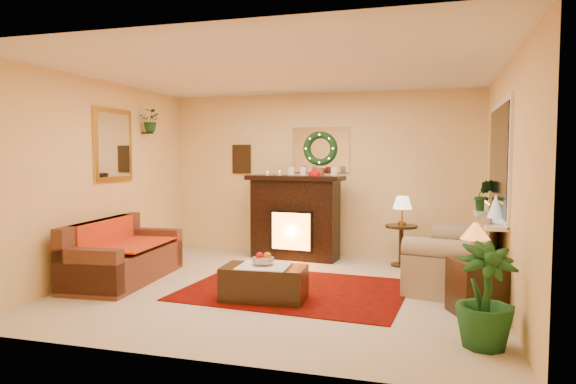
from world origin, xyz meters
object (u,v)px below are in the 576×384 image
(loveseat, at_px, (458,253))
(end_table_square, at_px, (476,288))
(side_table_round, at_px, (401,244))
(coffee_table, at_px, (264,282))
(fireplace, at_px, (295,224))
(sofa, at_px, (125,247))

(loveseat, distance_m, end_table_square, 1.14)
(side_table_round, xyz_separation_m, coffee_table, (-1.34, -2.26, -0.12))
(fireplace, distance_m, coffee_table, 2.40)
(fireplace, xyz_separation_m, loveseat, (2.37, -1.13, -0.13))
(fireplace, xyz_separation_m, coffee_table, (0.29, -2.36, -0.34))
(coffee_table, bearing_deg, side_table_round, 55.98)
(loveseat, distance_m, coffee_table, 2.43)
(sofa, relative_size, fireplace, 1.35)
(sofa, height_order, loveseat, loveseat)
(loveseat, bearing_deg, side_table_round, 139.57)
(end_table_square, bearing_deg, sofa, 176.41)
(sofa, xyz_separation_m, loveseat, (4.10, 0.85, -0.01))
(loveseat, height_order, coffee_table, loveseat)
(end_table_square, bearing_deg, fireplace, 138.20)
(sofa, bearing_deg, fireplace, 44.30)
(loveseat, distance_m, side_table_round, 1.27)
(fireplace, distance_m, side_table_round, 1.65)
(fireplace, xyz_separation_m, side_table_round, (1.63, -0.10, -0.22))
(sofa, height_order, side_table_round, sofa)
(side_table_round, distance_m, coffee_table, 2.63)
(fireplace, relative_size, loveseat, 0.83)
(side_table_round, xyz_separation_m, end_table_square, (0.88, -2.14, -0.06))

